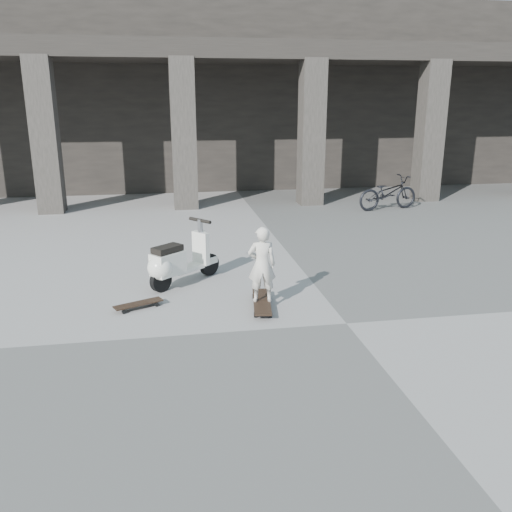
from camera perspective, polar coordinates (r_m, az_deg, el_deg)
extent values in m
plane|color=#50504E|center=(7.61, 9.50, -7.02)|extent=(90.00, 90.00, 0.00)
cube|color=black|center=(20.71, -3.28, 16.43)|extent=(28.00, 6.00, 6.00)
cube|color=black|center=(16.39, -1.45, 20.65)|extent=(28.00, 2.80, 0.50)
cube|color=#2B2924|center=(15.39, -21.32, 11.64)|extent=(0.65, 0.65, 4.00)
cube|color=#2B2924|center=(15.11, -7.63, 12.52)|extent=(0.65, 0.65, 4.00)
cube|color=#2B2924|center=(15.67, 5.86, 12.71)|extent=(0.65, 0.65, 4.00)
cube|color=#2B2924|center=(16.98, 17.83, 12.32)|extent=(0.65, 0.65, 4.00)
cube|color=black|center=(8.02, 0.61, -4.81)|extent=(0.39, 1.09, 0.02)
cube|color=#B2B2B7|center=(8.38, 0.50, -4.17)|extent=(0.23, 0.09, 0.03)
cube|color=#B2B2B7|center=(7.69, 0.73, -6.12)|extent=(0.23, 0.09, 0.03)
cylinder|color=black|center=(8.38, -0.26, -4.25)|extent=(0.04, 0.08, 0.08)
cylinder|color=black|center=(8.39, 1.26, -4.23)|extent=(0.04, 0.08, 0.08)
cylinder|color=black|center=(7.69, -0.10, -6.21)|extent=(0.04, 0.08, 0.08)
cylinder|color=black|center=(7.70, 1.56, -6.19)|extent=(0.04, 0.08, 0.08)
cube|color=black|center=(8.17, -12.28, -4.91)|extent=(0.74, 0.47, 0.02)
cube|color=#B2B2B7|center=(8.27, -10.63, -4.81)|extent=(0.11, 0.17, 0.03)
cube|color=#B2B2B7|center=(8.10, -13.94, -5.49)|extent=(0.11, 0.17, 0.03)
cylinder|color=black|center=(8.35, -10.85, -4.70)|extent=(0.07, 0.05, 0.06)
cylinder|color=black|center=(8.21, -10.39, -5.05)|extent=(0.07, 0.05, 0.06)
cylinder|color=black|center=(8.18, -14.14, -5.36)|extent=(0.07, 0.05, 0.06)
cylinder|color=black|center=(8.04, -13.73, -5.74)|extent=(0.07, 0.05, 0.06)
imported|color=beige|center=(7.83, 0.62, -0.90)|extent=(0.43, 0.30, 1.12)
cylinder|color=black|center=(9.46, -4.93, -0.89)|extent=(0.36, 0.32, 0.39)
cylinder|color=black|center=(8.75, -9.98, -2.53)|extent=(0.36, 0.32, 0.39)
cube|color=silver|center=(9.10, -7.24, -1.29)|extent=(0.60, 0.57, 0.07)
cube|color=silver|center=(8.78, -9.25, -0.78)|extent=(0.60, 0.58, 0.37)
sphere|color=silver|center=(8.69, -10.05, -1.20)|extent=(0.40, 0.40, 0.40)
cube|color=black|center=(8.71, -9.32, 0.73)|extent=(0.53, 0.50, 0.10)
cube|color=silver|center=(9.23, -5.82, 0.84)|extent=(0.29, 0.31, 0.56)
cube|color=silver|center=(9.43, -4.95, -0.44)|extent=(0.31, 0.29, 0.12)
cylinder|color=#B2B2B7|center=(9.14, -5.89, 2.99)|extent=(0.12, 0.12, 0.29)
cylinder|color=black|center=(9.11, -5.91, 3.75)|extent=(0.36, 0.40, 0.06)
sphere|color=white|center=(9.21, -5.61, 2.35)|extent=(0.12, 0.12, 0.12)
imported|color=black|center=(15.35, 13.71, 6.48)|extent=(1.85, 0.93, 0.93)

